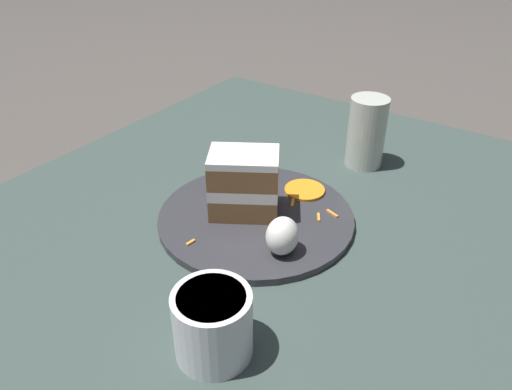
# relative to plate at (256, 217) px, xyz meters

# --- Properties ---
(ground_plane) EXTENTS (6.00, 6.00, 0.00)m
(ground_plane) POSITION_rel_plate_xyz_m (0.06, 0.01, -0.04)
(ground_plane) COLOR #4C4742
(ground_plane) RESTS_ON ground
(dining_table) EXTENTS (1.14, 0.87, 0.04)m
(dining_table) POSITION_rel_plate_xyz_m (0.06, 0.01, -0.02)
(dining_table) COLOR #384742
(dining_table) RESTS_ON ground
(plate) EXTENTS (0.30, 0.30, 0.01)m
(plate) POSITION_rel_plate_xyz_m (0.00, 0.00, 0.00)
(plate) COLOR #333338
(plate) RESTS_ON dining_table
(cake_slice) EXTENTS (0.11, 0.12, 0.10)m
(cake_slice) POSITION_rel_plate_xyz_m (0.00, -0.02, 0.06)
(cake_slice) COLOR brown
(cake_slice) RESTS_ON plate
(cream_dollop) EXTENTS (0.05, 0.04, 0.05)m
(cream_dollop) POSITION_rel_plate_xyz_m (0.06, 0.08, 0.03)
(cream_dollop) COLOR white
(cream_dollop) RESTS_ON plate
(orange_garnish) EXTENTS (0.07, 0.07, 0.00)m
(orange_garnish) POSITION_rel_plate_xyz_m (-0.10, 0.03, 0.01)
(orange_garnish) COLOR orange
(orange_garnish) RESTS_ON plate
(carrot_shreds_scatter) EXTENTS (0.19, 0.14, 0.00)m
(carrot_shreds_scatter) POSITION_rel_plate_xyz_m (-0.03, 0.05, 0.01)
(carrot_shreds_scatter) COLOR orange
(carrot_shreds_scatter) RESTS_ON plate
(drinking_glass) EXTENTS (0.07, 0.07, 0.13)m
(drinking_glass) POSITION_rel_plate_xyz_m (-0.26, 0.06, 0.05)
(drinking_glass) COLOR beige
(drinking_glass) RESTS_ON dining_table
(coffee_mug) EXTENTS (0.09, 0.09, 0.08)m
(coffee_mug) POSITION_rel_plate_xyz_m (0.23, 0.10, 0.04)
(coffee_mug) COLOR white
(coffee_mug) RESTS_ON dining_table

